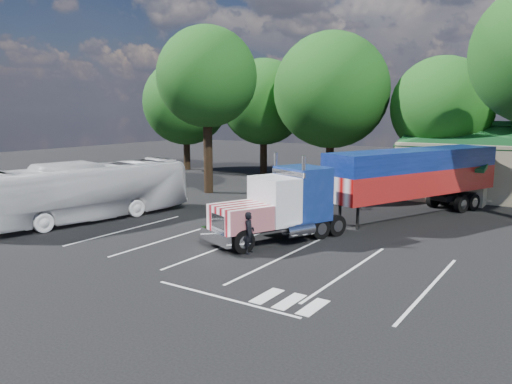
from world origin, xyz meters
The scene contains 10 objects.
ground centered at (0.00, 0.00, 0.00)m, with size 120.00×120.00×0.00m, color black.
tree_row_a centered at (-22.00, 16.50, 7.16)m, with size 9.00×9.00×11.68m.
tree_row_b centered at (-13.00, 17.80, 7.13)m, with size 8.40×8.40×11.35m.
tree_row_c centered at (-5.00, 16.20, 8.04)m, with size 10.00×10.00×13.05m.
tree_row_d centered at (4.00, 17.50, 6.58)m, with size 8.00×8.00×10.60m.
tree_near_left centered at (-10.50, 6.00, 8.81)m, with size 7.60×7.60×12.65m.
semi_truck centered at (4.34, 3.63, 2.41)m, with size 10.09×19.68×4.25m.
woman centered at (1.60, -6.00, 0.95)m, with size 0.69×0.45×1.90m, color black.
bicycle centered at (1.80, 6.73, 0.41)m, with size 0.54×1.56×0.82m, color black.
tour_bus centered at (-10.17, -5.48, 1.70)m, with size 2.86×12.22×3.40m, color silver.
Camera 1 is at (13.96, -23.97, 6.43)m, focal length 35.00 mm.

